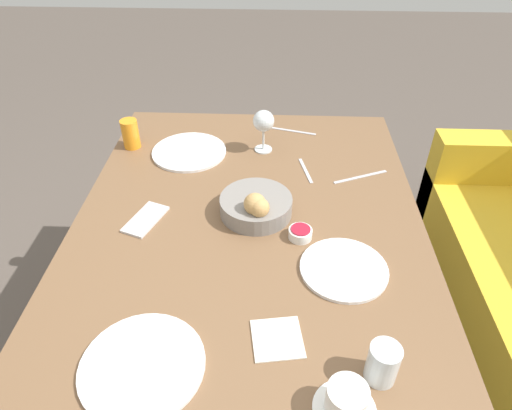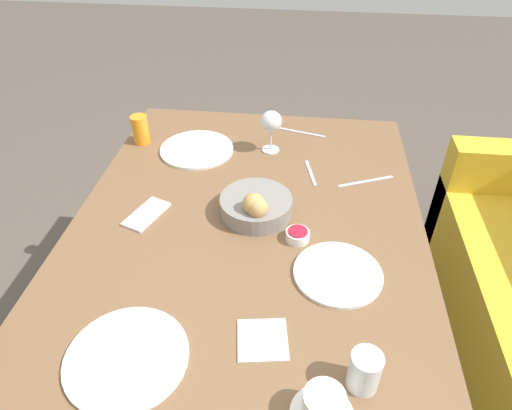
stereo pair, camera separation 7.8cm
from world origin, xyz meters
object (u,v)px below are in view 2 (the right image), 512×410
Objects in this scene: juice_glass at (140,130)px; spoon_coffee at (311,173)px; fork_silver at (300,132)px; plate_near_left at (197,149)px; coffee_cup at (323,407)px; wine_glass at (271,123)px; plate_far_center at (338,274)px; plate_near_right at (127,358)px; knife_silver at (366,181)px; jam_bowl_berry at (298,235)px; water_tumbler at (365,371)px; cell_phone at (146,214)px; napkin at (263,340)px; bread_basket at (256,206)px.

juice_glass is 0.65m from spoon_coffee.
fork_silver is 1.32× the size of spoon_coffee.
coffee_cup is at bearing 25.96° from plate_near_left.
wine_glass is 0.23m from spoon_coffee.
juice_glass is (-0.60, -0.71, 0.05)m from plate_far_center.
plate_near_right reaches higher than knife_silver.
juice_glass is at bearing -128.09° from jam_bowl_berry.
jam_bowl_berry is at bearing -160.37° from water_tumbler.
plate_far_center is at bearing -13.27° from knife_silver.
water_tumbler is at bearing 51.68° from cell_phone.
cell_phone is (-0.48, -0.61, -0.04)m from water_tumbler.
plate_far_center is at bearing -172.16° from water_tumbler.
napkin is (-0.16, -0.13, -0.03)m from coffee_cup.
jam_bowl_berry is at bearing 1.59° from fork_silver.
plate_far_center reaches higher than napkin.
plate_near_left reaches higher than knife_silver.
wine_glass is (-0.37, 0.01, 0.08)m from bread_basket.
bread_basket is 2.31× the size of water_tumbler.
cell_phone is (-0.18, -0.57, -0.00)m from plate_far_center.
jam_bowl_berry reaches higher than fork_silver.
jam_bowl_berry is at bearing -4.97° from spoon_coffee.
fork_silver is at bearing -178.41° from jam_bowl_berry.
spoon_coffee is (-0.77, -0.12, -0.05)m from water_tumbler.
bread_basket reaches higher than cell_phone.
cell_phone is (0.29, -0.49, 0.00)m from spoon_coffee.
plate_far_center is at bearing 9.75° from fork_silver.
plate_near_right is at bearing -39.27° from jam_bowl_berry.
plate_near_left reaches higher than napkin.
coffee_cup is at bearing 18.47° from bread_basket.
coffee_cup is 0.51m from jam_bowl_berry.
wine_glass is at bearing -35.11° from fork_silver.
jam_bowl_berry is 0.45× the size of spoon_coffee.
napkin is (0.34, -0.06, -0.01)m from jam_bowl_berry.
plate_far_center is at bearing 47.44° from bread_basket.
wine_glass is 1.22× the size of napkin.
plate_near_right is 0.49m from cell_phone.
coffee_cup is at bearing -46.19° from water_tumbler.
cell_phone is (0.26, -0.67, 0.00)m from knife_silver.
juice_glass is (-0.03, -0.22, 0.05)m from plate_near_left.
fork_silver and knife_silver have the same top height.
bread_basket is at bearing -161.53° from coffee_cup.
juice_glass reaches higher than coffee_cup.
napkin is (0.44, 0.07, -0.03)m from bread_basket.
bread_basket is 0.57m from plate_near_right.
coffee_cup is (0.97, 0.19, -0.08)m from wine_glass.
fork_silver is at bearing 115.83° from plate_near_left.
plate_near_right is at bearing -100.39° from coffee_cup.
napkin is (0.22, -0.17, -0.00)m from plate_far_center.
plate_near_right reaches higher than spoon_coffee.
juice_glass reaches higher than plate_near_left.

